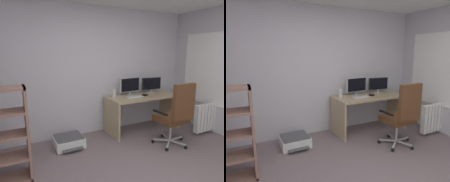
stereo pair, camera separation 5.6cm
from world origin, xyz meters
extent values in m
cube|color=silver|center=(0.00, 2.30, 1.26)|extent=(4.75, 0.10, 2.53)
cube|color=white|center=(2.37, 1.10, 1.30)|extent=(0.01, 1.51, 1.39)
cube|color=white|center=(2.36, 1.10, 1.30)|extent=(0.02, 1.59, 1.47)
cube|color=tan|center=(1.14, 1.87, 0.73)|extent=(1.54, 0.67, 0.04)
cube|color=tan|center=(0.39, 1.87, 0.36)|extent=(0.04, 0.65, 0.72)
cube|color=tan|center=(1.89, 1.87, 0.36)|extent=(0.04, 0.65, 0.72)
cylinder|color=#B2B5B7|center=(0.90, 2.02, 0.76)|extent=(0.18, 0.18, 0.01)
cylinder|color=#B2B5B7|center=(0.90, 2.02, 0.81)|extent=(0.03, 0.03, 0.08)
cube|color=#B7BABC|center=(0.90, 2.02, 0.98)|extent=(0.49, 0.07, 0.29)
cube|color=black|center=(0.90, 2.00, 0.98)|extent=(0.45, 0.04, 0.27)
cylinder|color=#B2B5B7|center=(1.47, 2.02, 0.76)|extent=(0.18, 0.18, 0.01)
cylinder|color=#B2B5B7|center=(1.47, 2.02, 0.81)|extent=(0.03, 0.03, 0.08)
cube|color=black|center=(1.47, 2.02, 0.96)|extent=(0.46, 0.08, 0.26)
cube|color=black|center=(1.47, 2.00, 0.96)|extent=(0.43, 0.05, 0.24)
cube|color=silver|center=(0.89, 1.81, 0.76)|extent=(0.34, 0.13, 0.02)
cube|color=black|center=(1.16, 1.84, 0.77)|extent=(0.08, 0.11, 0.03)
cylinder|color=silver|center=(0.50, 1.97, 0.84)|extent=(0.07, 0.07, 0.17)
cube|color=#B7BABC|center=(1.33, 1.08, 0.07)|extent=(0.30, 0.04, 0.02)
sphere|color=black|center=(1.48, 1.09, 0.03)|extent=(0.06, 0.06, 0.06)
cube|color=#B7BABC|center=(1.22, 1.22, 0.07)|extent=(0.11, 0.30, 0.02)
sphere|color=black|center=(1.26, 1.37, 0.03)|extent=(0.06, 0.06, 0.06)
cube|color=#B7BABC|center=(1.05, 1.16, 0.07)|extent=(0.27, 0.19, 0.02)
sphere|color=black|center=(0.93, 1.25, 0.03)|extent=(0.06, 0.06, 0.06)
cube|color=#B7BABC|center=(1.06, 0.99, 0.07)|extent=(0.26, 0.21, 0.02)
sphere|color=black|center=(0.94, 0.89, 0.03)|extent=(0.06, 0.06, 0.06)
cube|color=#B7BABC|center=(1.23, 0.94, 0.07)|extent=(0.13, 0.29, 0.02)
sphere|color=black|center=(1.28, 0.80, 0.03)|extent=(0.06, 0.06, 0.06)
cylinder|color=#B7BABC|center=(1.18, 1.08, 0.25)|extent=(0.04, 0.04, 0.36)
cube|color=#59341C|center=(1.18, 1.08, 0.48)|extent=(0.50, 0.47, 0.10)
cube|color=#59341C|center=(1.19, 0.82, 0.84)|extent=(0.45, 0.08, 0.61)
cube|color=black|center=(0.91, 1.07, 0.63)|extent=(0.05, 0.32, 0.03)
cube|color=black|center=(1.44, 1.09, 0.63)|extent=(0.05, 0.32, 0.03)
cube|color=#95695B|center=(-1.17, 1.23, 0.62)|extent=(0.03, 0.33, 1.23)
cube|color=silver|center=(-0.48, 1.84, 0.08)|extent=(0.50, 0.43, 0.17)
cube|color=#4C4C51|center=(-0.48, 1.84, 0.18)|extent=(0.46, 0.40, 0.02)
cube|color=#4C4C51|center=(-0.48, 1.58, 0.05)|extent=(0.35, 0.10, 0.01)
cube|color=white|center=(1.90, 1.10, 0.34)|extent=(0.07, 0.10, 0.57)
cube|color=white|center=(2.00, 1.10, 0.34)|extent=(0.07, 0.10, 0.57)
cube|color=white|center=(2.09, 1.10, 0.34)|extent=(0.07, 0.10, 0.57)
cube|color=white|center=(2.18, 1.10, 0.34)|extent=(0.07, 0.10, 0.57)
cube|color=white|center=(2.28, 1.10, 0.34)|extent=(0.07, 0.10, 0.57)
cube|color=white|center=(2.37, 1.10, 0.34)|extent=(0.07, 0.10, 0.57)
cube|color=white|center=(2.46, 1.10, 0.34)|extent=(0.07, 0.10, 0.57)
cube|color=white|center=(2.56, 1.10, 0.34)|extent=(0.07, 0.10, 0.57)
cube|color=white|center=(2.65, 1.10, 0.34)|extent=(0.07, 0.10, 0.57)
camera|label=1|loc=(-1.31, -1.43, 1.65)|focal=31.81mm
camera|label=2|loc=(-1.26, -1.46, 1.65)|focal=31.81mm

